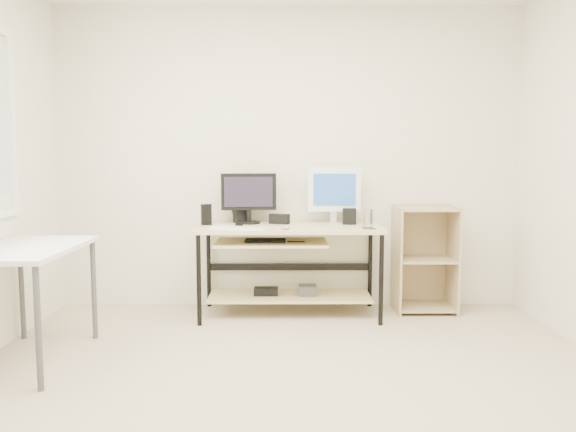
% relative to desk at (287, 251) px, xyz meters
% --- Properties ---
extents(room, '(4.01, 4.01, 2.62)m').
position_rel_desk_xyz_m(room, '(-0.11, -1.62, 0.78)').
color(room, '#BFAF93').
rests_on(room, ground).
extents(desk, '(1.50, 0.65, 0.75)m').
position_rel_desk_xyz_m(desk, '(0.00, 0.00, 0.00)').
color(desk, beige).
rests_on(desk, ground).
extents(side_table, '(0.60, 1.00, 0.75)m').
position_rel_desk_xyz_m(side_table, '(-1.65, -1.06, 0.13)').
color(side_table, white).
rests_on(side_table, ground).
extents(shelf_unit, '(0.50, 0.40, 0.90)m').
position_rel_desk_xyz_m(shelf_unit, '(1.18, 0.16, -0.09)').
color(shelf_unit, tan).
rests_on(shelf_unit, ground).
extents(black_monitor, '(0.47, 0.19, 0.43)m').
position_rel_desk_xyz_m(black_monitor, '(-0.32, 0.17, 0.46)').
color(black_monitor, black).
rests_on(black_monitor, desk).
extents(white_imac, '(0.45, 0.14, 0.48)m').
position_rel_desk_xyz_m(white_imac, '(0.41, 0.18, 0.49)').
color(white_imac, silver).
rests_on(white_imac, desk).
extents(keyboard, '(0.46, 0.24, 0.02)m').
position_rel_desk_xyz_m(keyboard, '(-0.38, -0.19, 0.22)').
color(keyboard, white).
rests_on(keyboard, desk).
extents(mouse, '(0.08, 0.11, 0.03)m').
position_rel_desk_xyz_m(mouse, '(-0.01, -0.21, 0.23)').
color(mouse, '#ADADB2').
rests_on(mouse, desk).
extents(center_speaker, '(0.18, 0.13, 0.08)m').
position_rel_desk_xyz_m(center_speaker, '(-0.06, 0.14, 0.25)').
color(center_speaker, black).
rests_on(center_speaker, desk).
extents(speaker_left, '(0.14, 0.14, 0.21)m').
position_rel_desk_xyz_m(speaker_left, '(-0.40, 0.22, 0.32)').
color(speaker_left, black).
rests_on(speaker_left, desk).
extents(speaker_right, '(0.12, 0.12, 0.13)m').
position_rel_desk_xyz_m(speaker_right, '(0.53, 0.12, 0.28)').
color(speaker_right, black).
rests_on(speaker_right, desk).
extents(audio_controller, '(0.10, 0.07, 0.18)m').
position_rel_desk_xyz_m(audio_controller, '(-0.67, 0.07, 0.30)').
color(audio_controller, black).
rests_on(audio_controller, desk).
extents(volume_puck, '(0.08, 0.08, 0.03)m').
position_rel_desk_xyz_m(volume_puck, '(-0.38, -0.08, 0.23)').
color(volume_puck, black).
rests_on(volume_puck, desk).
extents(smartphone, '(0.09, 0.13, 0.01)m').
position_rel_desk_xyz_m(smartphone, '(0.65, -0.18, 0.22)').
color(smartphone, black).
rests_on(smartphone, desk).
extents(coaster, '(0.11, 0.11, 0.01)m').
position_rel_desk_xyz_m(coaster, '(0.64, -0.22, 0.21)').
color(coaster, '#AE834E').
rests_on(coaster, desk).
extents(drinking_glass, '(0.08, 0.08, 0.15)m').
position_rel_desk_xyz_m(drinking_glass, '(0.64, -0.22, 0.29)').
color(drinking_glass, white).
rests_on(drinking_glass, coaster).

